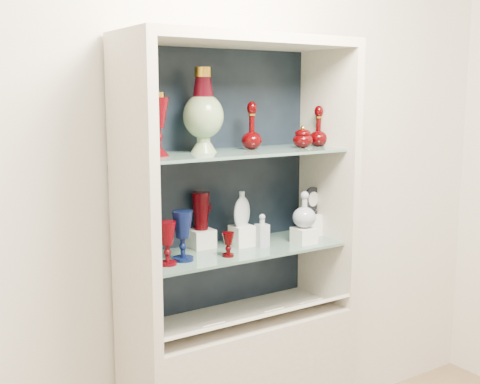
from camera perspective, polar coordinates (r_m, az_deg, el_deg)
wall_back at (r=2.69m, az=-2.55°, el=2.74°), size 3.50×0.02×2.80m
cabinet_back_panel at (r=2.68m, az=-2.21°, el=1.08°), size 0.98×0.02×1.15m
cabinet_side_left at (r=2.29m, az=-10.11°, el=-0.44°), size 0.04×0.40×1.15m
cabinet_side_right at (r=2.80m, az=8.26°, el=1.37°), size 0.04×0.40×1.15m
cabinet_top_cap at (r=2.50m, az=0.00°, el=14.19°), size 1.00×0.40×0.04m
shelf_lower at (r=2.59m, az=-0.24°, el=-5.54°), size 0.92×0.34×0.01m
shelf_upper at (r=2.52m, az=-0.25°, el=3.75°), size 0.92×0.34×0.01m
label_ledge at (r=2.57m, az=1.36°, el=-11.86°), size 0.92×0.17×0.09m
label_card_0 at (r=2.46m, az=-2.83°, el=-12.50°), size 0.10×0.06×0.03m
label_card_1 at (r=2.61m, az=2.86°, el=-11.19°), size 0.10×0.06×0.03m
label_card_2 at (r=2.72m, az=6.13°, el=-10.39°), size 0.10×0.06×0.03m
label_card_3 at (r=2.73m, az=6.47°, el=-10.30°), size 0.10×0.06×0.03m
pedestal_lamp_left at (r=2.25m, az=-9.05°, el=6.14°), size 0.10×0.10×0.24m
pedestal_lamp_right at (r=2.34m, az=-7.84°, el=6.38°), size 0.12×0.12×0.24m
enamel_urn at (r=2.47m, az=-3.51°, el=7.76°), size 0.22×0.22×0.34m
ruby_decanter_a at (r=2.59m, az=1.13°, el=6.59°), size 0.11×0.11×0.23m
ruby_decanter_b at (r=2.77m, az=7.46°, el=6.34°), size 0.10×0.10×0.20m
lidded_bowl at (r=2.68m, az=5.97°, el=5.25°), size 0.12×0.12×0.10m
cobalt_goblet at (r=2.40m, az=-5.45°, el=-4.17°), size 0.09×0.09×0.20m
ruby_goblet_tall at (r=2.35m, az=-6.91°, el=-4.85°), size 0.09×0.09×0.17m
ruby_goblet_small at (r=2.46m, az=-1.13°, el=-5.00°), size 0.06×0.06×0.10m
riser_ruby_pitcher at (r=2.61m, az=-3.70°, el=-4.41°), size 0.10×0.10×0.08m
ruby_pitcher at (r=2.58m, az=-3.73°, el=-1.80°), size 0.14×0.11×0.16m
clear_square_bottle at (r=2.62m, az=2.11°, el=-3.63°), size 0.05×0.05×0.14m
riser_flat_flask at (r=2.63m, az=0.18°, el=-4.16°), size 0.09×0.09×0.09m
flat_flask at (r=2.60m, az=0.18°, el=-1.52°), size 0.12×0.09×0.16m
riser_clear_round_decanter at (r=2.69m, az=6.08°, el=-4.11°), size 0.09×0.09×0.07m
clear_round_decanter at (r=2.67m, az=6.12°, el=-1.75°), size 0.12×0.12×0.16m
riser_cameo_medallion at (r=2.84m, az=6.81°, el=-3.10°), size 0.08×0.08×0.10m
cameo_medallion at (r=2.82m, az=6.86°, el=-0.78°), size 0.12×0.06×0.13m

